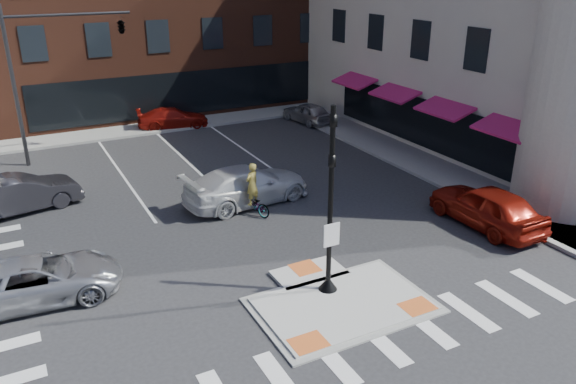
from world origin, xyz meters
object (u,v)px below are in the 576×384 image
red_sedan (487,206)px  bg_car_red (173,118)px  white_pickup (247,185)px  bg_car_dark (20,194)px  cyclist (252,197)px  bg_car_silver (308,113)px  silver_suv (38,279)px

red_sedan → bg_car_red: size_ratio=1.13×
white_pickup → bg_car_dark: (-8.82, 3.57, -0.03)m
red_sedan → bg_car_dark: 19.19m
bg_car_red → cyclist: bearing=-174.5°
bg_car_dark → bg_car_red: 13.56m
red_sedan → white_pickup: bearing=-42.0°
cyclist → red_sedan: bearing=122.0°
red_sedan → cyclist: cyclist is taller
red_sedan → bg_car_silver: red_sedan is taller
cyclist → white_pickup: bearing=-127.4°
silver_suv → cyclist: (8.52, 2.77, 0.05)m
bg_car_red → silver_suv: bearing=160.5°
bg_car_dark → red_sedan: bearing=-133.6°
white_pickup → bg_car_dark: size_ratio=1.18×
red_sedan → white_pickup: 9.95m
bg_car_dark → bg_car_red: (9.48, 9.69, -0.15)m
white_pickup → bg_car_red: white_pickup is taller
red_sedan → bg_car_silver: bearing=-95.5°
white_pickup → cyclist: size_ratio=2.52×
silver_suv → cyclist: cyclist is taller
bg_car_dark → bg_car_silver: size_ratio=1.22×
bg_car_dark → bg_car_red: size_ratio=1.09×
bg_car_silver → bg_car_red: size_ratio=0.89×
red_sedan → white_pickup: red_sedan is taller
bg_car_red → cyclist: (-0.97, -14.50, 0.12)m
silver_suv → white_pickup: white_pickup is taller
bg_car_silver → red_sedan: bearing=76.7°
red_sedan → white_pickup: (-7.49, 6.54, -0.02)m
bg_car_dark → bg_car_red: bg_car_dark is taller
silver_suv → bg_car_dark: size_ratio=1.06×
bg_car_dark → cyclist: bearing=-131.3°
silver_suv → bg_car_red: size_ratio=1.15×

